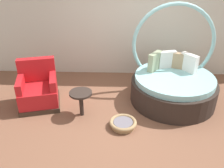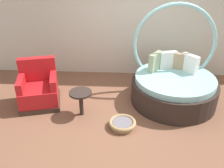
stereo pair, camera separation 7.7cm
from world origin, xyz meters
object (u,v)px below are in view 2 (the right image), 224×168
(round_daybed, at_px, (174,83))
(red_armchair, at_px, (39,89))
(pet_basket, at_px, (122,124))
(side_table, at_px, (81,96))

(round_daybed, bearing_deg, red_armchair, -174.16)
(red_armchair, bearing_deg, round_daybed, 5.84)
(round_daybed, relative_size, pet_basket, 3.93)
(round_daybed, height_order, pet_basket, round_daybed)
(round_daybed, distance_m, red_armchair, 2.86)
(round_daybed, distance_m, pet_basket, 1.52)
(side_table, bearing_deg, red_armchair, 158.31)
(red_armchair, height_order, side_table, red_armchair)
(red_armchair, distance_m, side_table, 1.03)
(red_armchair, distance_m, pet_basket, 1.93)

